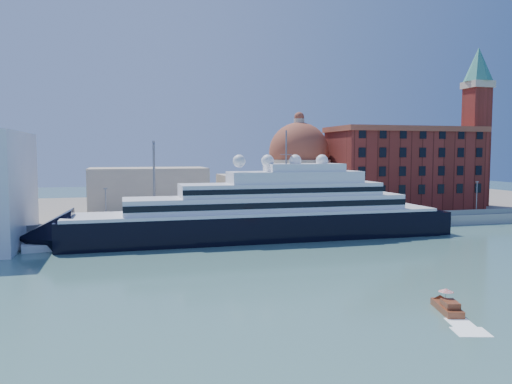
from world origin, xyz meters
name	(u,v)px	position (x,y,z in m)	size (l,w,h in m)	color
ground	(293,263)	(0.00, 0.00, 0.00)	(400.00, 400.00, 0.00)	#3D6A65
quay	(244,226)	(0.00, 34.00, 1.25)	(180.00, 10.00, 2.50)	gray
land	(212,208)	(0.00, 75.00, 1.00)	(260.00, 72.00, 2.00)	slate
quay_fence	(248,221)	(0.00, 29.50, 3.10)	(180.00, 0.10, 1.20)	slate
superyacht	(247,218)	(-1.97, 23.00, 4.56)	(88.39, 12.25, 26.42)	black
service_barge	(55,246)	(-38.97, 22.19, 0.70)	(11.35, 5.61, 2.44)	white
water_taxi	(447,306)	(8.68, -28.13, 0.64)	(3.32, 5.91, 2.67)	brown
warehouse	(404,167)	(52.00, 52.00, 13.79)	(43.00, 19.00, 23.25)	maroon
campanile	(477,116)	(76.00, 52.00, 28.76)	(8.40, 8.40, 47.00)	maroon
church	(246,178)	(6.39, 57.72, 10.91)	(66.00, 18.00, 25.50)	beige
lamp_posts	(189,190)	(-12.67, 32.27, 9.84)	(120.80, 2.40, 18.00)	slate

